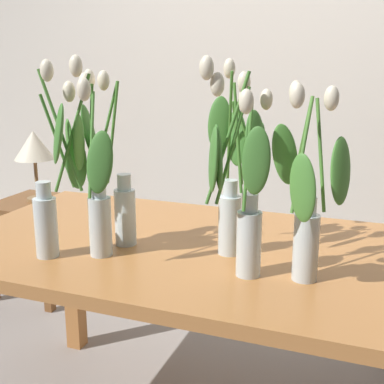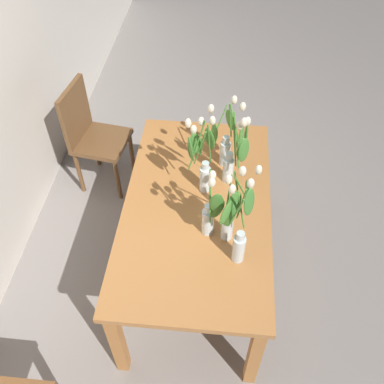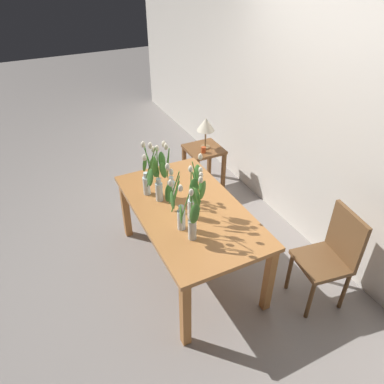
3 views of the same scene
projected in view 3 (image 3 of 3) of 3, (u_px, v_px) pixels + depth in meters
name	position (u px, v px, depth m)	size (l,w,h in m)	color
ground_plane	(189.00, 266.00, 3.66)	(18.00, 18.00, 0.00)	gray
room_wall_rear	(321.00, 116.00, 3.40)	(9.00, 0.10, 2.70)	silver
dining_table	(189.00, 216.00, 3.29)	(1.60, 0.90, 0.74)	#B7753D
tulip_vase_0	(155.00, 181.00, 3.22)	(0.22, 0.20, 0.58)	silver
tulip_vase_1	(195.00, 194.00, 3.00)	(0.21, 0.18, 0.58)	silver
tulip_vase_2	(177.00, 207.00, 2.89)	(0.20, 0.15, 0.58)	silver
tulip_vase_3	(192.00, 218.00, 2.80)	(0.24, 0.23, 0.52)	silver
tulip_vase_4	(169.00, 180.00, 3.27)	(0.16, 0.14, 0.55)	silver
tulip_vase_5	(149.00, 178.00, 3.31)	(0.17, 0.17, 0.59)	silver
dining_chair	(331.00, 254.00, 3.07)	(0.46, 0.46, 0.93)	brown
side_table	(204.00, 156.00, 4.65)	(0.44, 0.44, 0.55)	brown
table_lamp	(206.00, 125.00, 4.42)	(0.22, 0.22, 0.40)	olive
pillar_candle	(204.00, 150.00, 4.47)	(0.06, 0.06, 0.07)	#CC4C23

